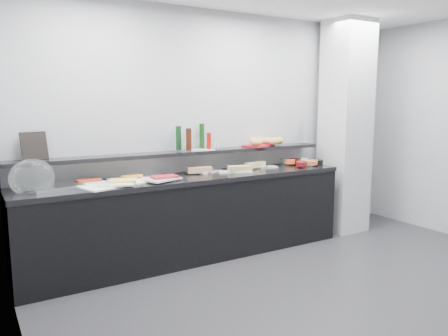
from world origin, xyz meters
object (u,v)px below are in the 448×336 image
bread_tray (258,146)px  carafe (305,132)px  condiment_tray (201,150)px  cloche_base (55,188)px  sandwich_plate_mid (235,172)px  framed_print (34,146)px

bread_tray → carafe: size_ratio=1.21×
condiment_tray → bread_tray: bread_tray is taller
cloche_base → sandwich_plate_mid: size_ratio=1.18×
cloche_base → sandwich_plate_mid: bearing=-13.3°
cloche_base → framed_print: framed_print is taller
cloche_base → bread_tray: 2.40m
cloche_base → carafe: bearing=-9.4°
condiment_tray → carafe: size_ratio=0.93×
condiment_tray → carafe: (1.54, 0.04, 0.14)m
carafe → sandwich_plate_mid: bearing=-169.7°
framed_print → condiment_tray: bearing=-14.7°
bread_tray → carafe: (0.75, 0.01, 0.14)m
cloche_base → condiment_tray: bearing=-6.6°
bread_tray → cloche_base: bearing=162.1°
sandwich_plate_mid → condiment_tray: size_ratio=1.36×
cloche_base → carafe: size_ratio=1.48×
sandwich_plate_mid → carafe: carafe is taller
framed_print → condiment_tray: size_ratio=0.94×
sandwich_plate_mid → bread_tray: (0.47, 0.21, 0.25)m
framed_print → carafe: size_ratio=0.87×
cloche_base → condiment_tray: size_ratio=1.60×
cloche_base → framed_print: bearing=100.4°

